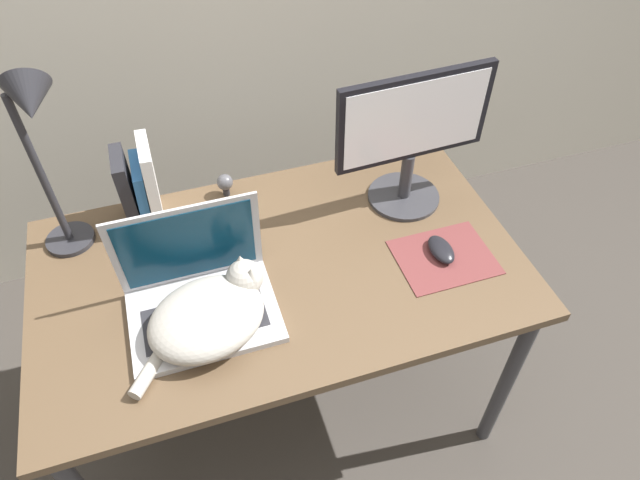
{
  "coord_description": "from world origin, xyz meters",
  "views": [
    {
      "loc": [
        -0.21,
        -0.61,
        1.87
      ],
      "look_at": [
        0.1,
        0.34,
        0.83
      ],
      "focal_mm": 32.0,
      "sensor_mm": 36.0,
      "label": 1
    }
  ],
  "objects_px": {
    "webcam": "(225,183)",
    "laptop": "(199,294)",
    "computer_mouse": "(441,249)",
    "book_row": "(140,188)",
    "external_monitor": "(412,135)",
    "cat": "(210,314)",
    "desk_lamp": "(38,136)"
  },
  "relations": [
    {
      "from": "computer_mouse",
      "to": "webcam",
      "type": "height_order",
      "value": "webcam"
    },
    {
      "from": "external_monitor",
      "to": "book_row",
      "type": "distance_m",
      "value": 0.76
    },
    {
      "from": "laptop",
      "to": "webcam",
      "type": "height_order",
      "value": "laptop"
    },
    {
      "from": "laptop",
      "to": "desk_lamp",
      "type": "bearing_deg",
      "value": 130.76
    },
    {
      "from": "cat",
      "to": "book_row",
      "type": "bearing_deg",
      "value": 103.32
    },
    {
      "from": "book_row",
      "to": "webcam",
      "type": "relative_size",
      "value": 3.43
    },
    {
      "from": "webcam",
      "to": "book_row",
      "type": "bearing_deg",
      "value": -173.06
    },
    {
      "from": "external_monitor",
      "to": "desk_lamp",
      "type": "xyz_separation_m",
      "value": [
        -0.91,
        0.09,
        0.14
      ]
    },
    {
      "from": "book_row",
      "to": "desk_lamp",
      "type": "xyz_separation_m",
      "value": [
        -0.18,
        -0.06,
        0.25
      ]
    },
    {
      "from": "cat",
      "to": "desk_lamp",
      "type": "distance_m",
      "value": 0.57
    },
    {
      "from": "laptop",
      "to": "external_monitor",
      "type": "bearing_deg",
      "value": 18.97
    },
    {
      "from": "cat",
      "to": "external_monitor",
      "type": "bearing_deg",
      "value": 24.84
    },
    {
      "from": "cat",
      "to": "webcam",
      "type": "bearing_deg",
      "value": 74.55
    },
    {
      "from": "cat",
      "to": "desk_lamp",
      "type": "relative_size",
      "value": 0.7
    },
    {
      "from": "laptop",
      "to": "computer_mouse",
      "type": "height_order",
      "value": "laptop"
    },
    {
      "from": "laptop",
      "to": "book_row",
      "type": "distance_m",
      "value": 0.39
    },
    {
      "from": "external_monitor",
      "to": "webcam",
      "type": "xyz_separation_m",
      "value": [
        -0.5,
        0.18,
        -0.18
      ]
    },
    {
      "from": "webcam",
      "to": "cat",
      "type": "bearing_deg",
      "value": -105.45
    },
    {
      "from": "webcam",
      "to": "laptop",
      "type": "bearing_deg",
      "value": -109.72
    },
    {
      "from": "computer_mouse",
      "to": "external_monitor",
      "type": "bearing_deg",
      "value": 90.55
    },
    {
      "from": "desk_lamp",
      "to": "webcam",
      "type": "distance_m",
      "value": 0.53
    },
    {
      "from": "book_row",
      "to": "external_monitor",
      "type": "bearing_deg",
      "value": -11.57
    },
    {
      "from": "computer_mouse",
      "to": "book_row",
      "type": "height_order",
      "value": "book_row"
    },
    {
      "from": "computer_mouse",
      "to": "book_row",
      "type": "xyz_separation_m",
      "value": [
        -0.74,
        0.39,
        0.1
      ]
    },
    {
      "from": "book_row",
      "to": "desk_lamp",
      "type": "height_order",
      "value": "desk_lamp"
    },
    {
      "from": "laptop",
      "to": "cat",
      "type": "distance_m",
      "value": 0.07
    },
    {
      "from": "cat",
      "to": "book_row",
      "type": "height_order",
      "value": "book_row"
    },
    {
      "from": "computer_mouse",
      "to": "desk_lamp",
      "type": "xyz_separation_m",
      "value": [
        -0.92,
        0.33,
        0.35
      ]
    },
    {
      "from": "laptop",
      "to": "computer_mouse",
      "type": "xyz_separation_m",
      "value": [
        0.65,
        -0.02,
        -0.03
      ]
    },
    {
      "from": "laptop",
      "to": "desk_lamp",
      "type": "height_order",
      "value": "desk_lamp"
    },
    {
      "from": "book_row",
      "to": "computer_mouse",
      "type": "bearing_deg",
      "value": -27.97
    },
    {
      "from": "laptop",
      "to": "cat",
      "type": "xyz_separation_m",
      "value": [
        0.01,
        -0.07,
        0.0
      ]
    }
  ]
}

